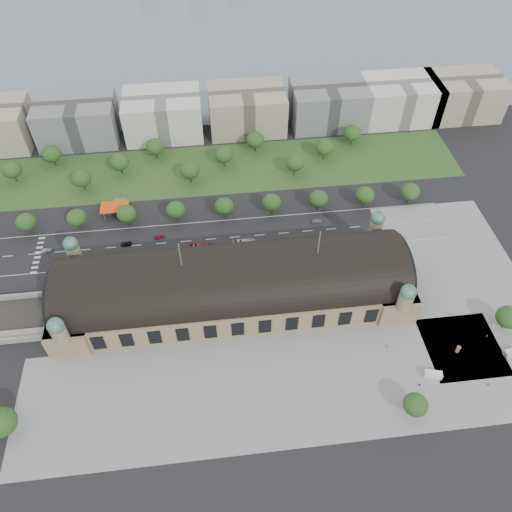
{
  "coord_description": "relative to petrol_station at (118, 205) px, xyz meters",
  "views": [
    {
      "loc": [
        -6.09,
        -133.51,
        173.95
      ],
      "look_at": [
        11.14,
        11.65,
        14.0
      ],
      "focal_mm": 35.0,
      "sensor_mm": 36.0,
      "label": 1
    }
  ],
  "objects": [
    {
      "name": "pedestrian_2",
      "position": [
        155.35,
        -97.05,
        -1.96
      ],
      "size": [
        1.0,
        1.11,
        1.98
      ],
      "primitive_type": "imported",
      "rotation": [
        0.0,
        0.0,
        2.16
      ],
      "color": "gray",
      "rests_on": "ground"
    },
    {
      "name": "office_3",
      "position": [
        23.91,
        67.72,
        9.05
      ],
      "size": [
        45.0,
        32.0,
        24.0
      ],
      "primitive_type": "cube",
      "color": "silver",
      "rests_on": "ground"
    },
    {
      "name": "tree_row_7",
      "position": [
        101.91,
        -12.28,
        4.48
      ],
      "size": [
        9.6,
        9.6,
        11.52
      ],
      "color": "#2D2116",
      "rests_on": "ground"
    },
    {
      "name": "office_7",
      "position": [
        208.91,
        67.72,
        9.05
      ],
      "size": [
        45.0,
        32.0,
        24.0
      ],
      "primitive_type": "cube",
      "color": "tan",
      "rests_on": "ground"
    },
    {
      "name": "parked_car_2",
      "position": [
        2.96,
        -42.12,
        -2.14
      ],
      "size": [
        5.78,
        5.26,
        1.62
      ],
      "primitive_type": "imported",
      "rotation": [
        0.0,
        0.0,
        -0.9
      ],
      "color": "#1D1946",
      "rests_on": "ground"
    },
    {
      "name": "office_5",
      "position": [
        123.91,
        67.72,
        9.05
      ],
      "size": [
        45.0,
        32.0,
        24.0
      ],
      "primitive_type": "cube",
      "color": "gray",
      "rests_on": "ground"
    },
    {
      "name": "traffic_car_6",
      "position": [
        132.33,
        -32.41,
        -2.27
      ],
      "size": [
        5.02,
        2.56,
        1.36
      ],
      "primitive_type": "imported",
      "rotation": [
        0.0,
        0.0,
        -1.64
      ],
      "color": "silver",
      "rests_on": "ground"
    },
    {
      "name": "pedestrian_0",
      "position": [
        113.11,
        -97.2,
        -2.1
      ],
      "size": [
        0.94,
        0.73,
        1.71
      ],
      "primitive_type": "imported",
      "rotation": [
        0.0,
        0.0,
        -0.34
      ],
      "color": "gray",
      "rests_on": "ground"
    },
    {
      "name": "office_6",
      "position": [
        168.91,
        67.72,
        9.05
      ],
      "size": [
        45.0,
        32.0,
        24.0
      ],
      "primitive_type": "cube",
      "color": "silver",
      "rests_on": "ground"
    },
    {
      "name": "petrol_station",
      "position": [
        0.0,
        0.0,
        0.0
      ],
      "size": [
        14.0,
        13.0,
        5.05
      ],
      "color": "#E44A0D",
      "rests_on": "ground"
    },
    {
      "name": "parked_car_4",
      "position": [
        2.44,
        -41.85,
        -2.25
      ],
      "size": [
        4.37,
        3.45,
        1.39
      ],
      "primitive_type": "imported",
      "rotation": [
        0.0,
        0.0,
        -1.02
      ],
      "color": "white",
      "rests_on": "ground"
    },
    {
      "name": "tree_plaza_s",
      "position": [
        113.91,
        -125.28,
        3.86
      ],
      "size": [
        9.0,
        9.0,
        10.64
      ],
      "color": "#2D2116",
      "rests_on": "ground"
    },
    {
      "name": "tree_belt_10",
      "position": [
        113.91,
        29.72,
        5.1
      ],
      "size": [
        10.4,
        10.4,
        12.48
      ],
      "color": "#2D2116",
      "rests_on": "ground"
    },
    {
      "name": "office_4",
      "position": [
        73.91,
        67.72,
        9.05
      ],
      "size": [
        45.0,
        32.0,
        24.0
      ],
      "primitive_type": "cube",
      "color": "tan",
      "rests_on": "ground"
    },
    {
      "name": "pedestrian_4",
      "position": [
        120.36,
        -115.15,
        -2.13
      ],
      "size": [
        0.87,
        1.16,
        1.65
      ],
      "primitive_type": "imported",
      "rotation": [
        0.0,
        0.0,
        4.28
      ],
      "color": "gray",
      "rests_on": "ground"
    },
    {
      "name": "parked_car_3",
      "position": [
        -7.19,
        -41.0,
        -2.22
      ],
      "size": [
        4.64,
        3.21,
        1.47
      ],
      "primitive_type": "imported",
      "rotation": [
        0.0,
        0.0,
        -1.19
      ],
      "color": "#55585D",
      "rests_on": "ground"
    },
    {
      "name": "van_east",
      "position": [
        161.25,
        -105.9,
        -1.67
      ],
      "size": [
        6.55,
        3.7,
        2.67
      ],
      "rotation": [
        0.0,
        0.0,
        0.21
      ],
      "color": "silver",
      "rests_on": "ground"
    },
    {
      "name": "parked_car_6",
      "position": [
        29.92,
        -44.28,
        -2.12
      ],
      "size": [
        5.9,
        5.36,
        1.65
      ],
      "primitive_type": "imported",
      "rotation": [
        0.0,
        0.0,
        -0.9
      ],
      "color": "black",
      "rests_on": "ground"
    },
    {
      "name": "tree_plaza_ne",
      "position": [
        163.91,
        -93.28,
        4.48
      ],
      "size": [
        10.0,
        10.0,
        11.69
      ],
      "color": "#2D2116",
      "rests_on": "ground"
    },
    {
      "name": "plaza_south",
      "position": [
        63.91,
        -109.28,
        -2.95
      ],
      "size": [
        190.0,
        48.0,
        0.12
      ],
      "primitive_type": "cube",
      "color": "gray",
      "rests_on": "ground"
    },
    {
      "name": "plaza_east",
      "position": [
        156.91,
        -65.28,
        -2.95
      ],
      "size": [
        56.0,
        100.0,
        0.12
      ],
      "primitive_type": "cube",
      "color": "gray",
      "rests_on": "ground"
    },
    {
      "name": "traffic_car_2",
      "position": [
        5.24,
        -26.29,
        -2.22
      ],
      "size": [
        5.4,
        2.75,
        1.46
      ],
      "primitive_type": "imported",
      "rotation": [
        0.0,
        0.0,
        -1.51
      ],
      "color": "black",
      "rests_on": "ground"
    },
    {
      "name": "tree_belt_6",
      "position": [
        37.91,
        17.72,
        5.1
      ],
      "size": [
        10.4,
        10.4,
        12.48
      ],
      "color": "#2D2116",
      "rests_on": "ground"
    },
    {
      "name": "bus_east",
      "position": [
        84.67,
        -37.54,
        -1.19
      ],
      "size": [
        12.67,
        3.11,
        3.52
      ],
      "primitive_type": "imported",
      "rotation": [
        0.0,
        0.0,
        1.58
      ],
      "color": "silver",
      "rests_on": "ground"
    },
    {
      "name": "tree_belt_9",
      "position": [
        94.91,
        17.72,
        5.1
      ],
      "size": [
        10.4,
        10.4,
        12.48
      ],
      "color": "#2D2116",
      "rests_on": "ground"
    },
    {
      "name": "parked_car_0",
      "position": [
        -6.43,
        -43.42,
        -2.3
      ],
      "size": [
        4.06,
        3.32,
        1.3
      ],
      "primitive_type": "imported",
      "rotation": [
        0.0,
        0.0,
        -0.99
      ],
      "color": "black",
      "rests_on": "ground"
    },
    {
      "name": "tree_belt_5",
      "position": [
        18.91,
        41.72,
        5.1
      ],
      "size": [
        10.4,
        10.4,
        12.48
      ],
      "color": "#2D2116",
      "rests_on": "ground"
    },
    {
      "name": "tree_belt_1",
      "position": [
        -57.09,
        29.72,
        5.1
      ],
      "size": [
        10.4,
        10.4,
        12.48
      ],
      "color": "#2D2116",
      "rests_on": "ground"
    },
    {
      "name": "ground",
      "position": [
        53.91,
        -65.28,
        -2.95
      ],
      "size": [
        900.0,
        900.0,
        0.0
      ],
      "primitive_type": "plane",
      "color": "black",
      "rests_on": "ground"
    },
    {
      "name": "tree_row_3",
      "position": [
        5.91,
        -12.28,
        4.48
      ],
      "size": [
        9.6,
        9.6,
        11.52
      ],
      "color": "#2D2116",
      "rests_on": "ground"
    },
    {
      "name": "tree_belt_8",
      "position": [
        75.91,
        41.72,
        5.1
      ],
      "size": [
        10.4,
        10.4,
        12.48
      ],
      "color": "#2D2116",
      "rests_on": "ground"
    },
    {
      "name": "tree_row_5",
      "position": [
        53.91,
        -12.28,
        4.48
      ],
      "size": [
        9.6,
        9.6,
        11.52
      ],
      "color": "#2D2116",
      "rests_on": "ground"
    },
    {
      "name": "tree_row_6",
      "position": [
        77.91,
        -12.28,
        4.48
      ],
      "size": [
        9.6,
        9.6,
        11.52
      ],
      "color": "#2D2116",
      "rests_on": "ground"
    },
    {
      "name": "parked_car_5",
      "position": [
        28.99,
        -41.41,
        -2.23
      ],
      "size": [
        5.69,
        4.15,
        1.44
      ],
      "primitive_type": "imported",
      "rotation": [
        0.0,
        0.0,
        -1.19
      ],
      "color": "gray",
      "rests_on": "ground"
    },
    {
      "name": "parked_car_1",
      "position": [
        -17.84,
        -40.28,
        -2.3
      ],
      "size": [
        5.08,
        4.49,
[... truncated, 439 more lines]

